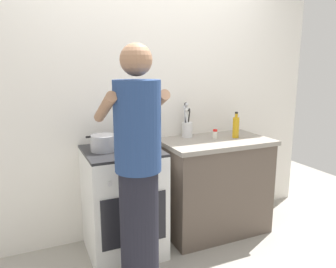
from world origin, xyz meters
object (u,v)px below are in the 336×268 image
object	(u,v)px
stove_range	(123,201)
mixing_bowl	(138,143)
spice_bottle	(215,134)
oil_bottle	(236,127)
pot	(103,143)
person	(138,176)
utensil_crock	(187,126)

from	to	relation	value
stove_range	mixing_bowl	xyz separation A→B (m)	(0.14, -0.01, 0.50)
spice_bottle	oil_bottle	distance (m)	0.21
mixing_bowl	stove_range	bearing A→B (deg)	174.64
pot	mixing_bowl	xyz separation A→B (m)	(0.28, -0.04, -0.02)
oil_bottle	person	bearing A→B (deg)	-154.65
stove_range	person	size ratio (longest dim) A/B	0.53
mixing_bowl	oil_bottle	xyz separation A→B (m)	(0.97, 0.01, 0.06)
pot	mixing_bowl	bearing A→B (deg)	-7.35
mixing_bowl	spice_bottle	world-z (taller)	spice_bottle
utensil_crock	person	size ratio (longest dim) A/B	0.19
stove_range	utensil_crock	bearing A→B (deg)	16.51
pot	oil_bottle	size ratio (longest dim) A/B	1.10
pot	spice_bottle	world-z (taller)	pot
utensil_crock	pot	bearing A→B (deg)	-167.59
person	oil_bottle	bearing A→B (deg)	25.35
utensil_crock	person	xyz separation A→B (m)	(-0.75, -0.76, -0.14)
utensil_crock	oil_bottle	distance (m)	0.46
utensil_crock	spice_bottle	distance (m)	0.27
pot	spice_bottle	size ratio (longest dim) A/B	3.10
mixing_bowl	person	size ratio (longest dim) A/B	0.18
stove_range	mixing_bowl	distance (m)	0.52
spice_bottle	person	world-z (taller)	person
stove_range	spice_bottle	bearing A→B (deg)	2.39
stove_range	person	distance (m)	0.69
mixing_bowl	person	distance (m)	0.58
utensil_crock	oil_bottle	bearing A→B (deg)	-28.27
pot	spice_bottle	bearing A→B (deg)	0.82
oil_bottle	person	distance (m)	1.29
stove_range	utensil_crock	xyz separation A→B (m)	(0.70, 0.21, 0.55)
stove_range	spice_bottle	distance (m)	1.03
person	utensil_crock	bearing A→B (deg)	45.42
spice_bottle	person	xyz separation A→B (m)	(-0.96, -0.59, -0.08)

